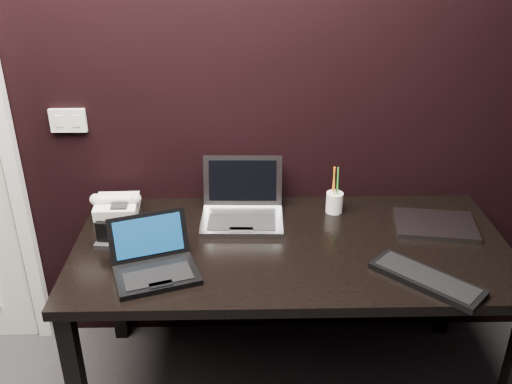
{
  "coord_description": "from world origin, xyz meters",
  "views": [
    {
      "loc": [
        0.12,
        -0.5,
        1.93
      ],
      "look_at": [
        0.16,
        1.35,
        1.0
      ],
      "focal_mm": 40.0,
      "sensor_mm": 36.0,
      "label": 1
    }
  ],
  "objects_px": {
    "ext_keyboard": "(427,279)",
    "silver_laptop": "(242,210)",
    "desk": "(291,261)",
    "desk_phone": "(117,205)",
    "closed_laptop": "(435,225)",
    "pen_cup": "(334,201)",
    "netbook": "(154,263)",
    "mobile_phone": "(103,238)"
  },
  "relations": [
    {
      "from": "ext_keyboard",
      "to": "silver_laptop",
      "type": "bearing_deg",
      "value": 144.33
    },
    {
      "from": "desk",
      "to": "desk_phone",
      "type": "xyz_separation_m",
      "value": [
        -0.73,
        0.26,
        0.12
      ]
    },
    {
      "from": "silver_laptop",
      "to": "closed_laptop",
      "type": "height_order",
      "value": "silver_laptop"
    },
    {
      "from": "closed_laptop",
      "to": "pen_cup",
      "type": "xyz_separation_m",
      "value": [
        -0.4,
        0.14,
        0.04
      ]
    },
    {
      "from": "netbook",
      "to": "pen_cup",
      "type": "xyz_separation_m",
      "value": [
        0.71,
        0.44,
        0.01
      ]
    },
    {
      "from": "ext_keyboard",
      "to": "desk_phone",
      "type": "xyz_separation_m",
      "value": [
        -1.19,
        0.52,
        0.03
      ]
    },
    {
      "from": "mobile_phone",
      "to": "pen_cup",
      "type": "bearing_deg",
      "value": 15.57
    },
    {
      "from": "netbook",
      "to": "silver_laptop",
      "type": "distance_m",
      "value": 0.5
    },
    {
      "from": "ext_keyboard",
      "to": "mobile_phone",
      "type": "xyz_separation_m",
      "value": [
        -1.19,
        0.26,
        0.03
      ]
    },
    {
      "from": "silver_laptop",
      "to": "closed_laptop",
      "type": "distance_m",
      "value": 0.8
    },
    {
      "from": "silver_laptop",
      "to": "ext_keyboard",
      "type": "height_order",
      "value": "silver_laptop"
    },
    {
      "from": "pen_cup",
      "to": "desk_phone",
      "type": "bearing_deg",
      "value": 179.85
    },
    {
      "from": "closed_laptop",
      "to": "pen_cup",
      "type": "relative_size",
      "value": 1.68
    },
    {
      "from": "netbook",
      "to": "mobile_phone",
      "type": "height_order",
      "value": "netbook"
    },
    {
      "from": "netbook",
      "to": "desk_phone",
      "type": "distance_m",
      "value": 0.49
    },
    {
      "from": "desk_phone",
      "to": "pen_cup",
      "type": "xyz_separation_m",
      "value": [
        0.93,
        -0.0,
        0.01
      ]
    },
    {
      "from": "closed_laptop",
      "to": "desk_phone",
      "type": "bearing_deg",
      "value": 173.72
    },
    {
      "from": "closed_laptop",
      "to": "desk_phone",
      "type": "height_order",
      "value": "desk_phone"
    },
    {
      "from": "ext_keyboard",
      "to": "desk",
      "type": "bearing_deg",
      "value": 150.26
    },
    {
      "from": "desk",
      "to": "pen_cup",
      "type": "relative_size",
      "value": 8.09
    },
    {
      "from": "netbook",
      "to": "pen_cup",
      "type": "bearing_deg",
      "value": 31.71
    },
    {
      "from": "desk_phone",
      "to": "mobile_phone",
      "type": "distance_m",
      "value": 0.26
    },
    {
      "from": "pen_cup",
      "to": "ext_keyboard",
      "type": "bearing_deg",
      "value": -64.19
    },
    {
      "from": "silver_laptop",
      "to": "mobile_phone",
      "type": "xyz_separation_m",
      "value": [
        -0.54,
        -0.2,
        -0.01
      ]
    },
    {
      "from": "desk",
      "to": "netbook",
      "type": "distance_m",
      "value": 0.55
    },
    {
      "from": "netbook",
      "to": "ext_keyboard",
      "type": "height_order",
      "value": "netbook"
    },
    {
      "from": "netbook",
      "to": "mobile_phone",
      "type": "bearing_deg",
      "value": 141.07
    },
    {
      "from": "desk",
      "to": "netbook",
      "type": "bearing_deg",
      "value": -160.6
    },
    {
      "from": "desk",
      "to": "pen_cup",
      "type": "xyz_separation_m",
      "value": [
        0.2,
        0.26,
        0.13
      ]
    },
    {
      "from": "closed_laptop",
      "to": "ext_keyboard",
      "type": "bearing_deg",
      "value": -111.06
    },
    {
      "from": "ext_keyboard",
      "to": "netbook",
      "type": "bearing_deg",
      "value": 175.15
    },
    {
      "from": "closed_laptop",
      "to": "desk",
      "type": "bearing_deg",
      "value": -169.0
    },
    {
      "from": "desk_phone",
      "to": "closed_laptop",
      "type": "bearing_deg",
      "value": -6.28
    },
    {
      "from": "mobile_phone",
      "to": "ext_keyboard",
      "type": "bearing_deg",
      "value": -12.43
    },
    {
      "from": "closed_laptop",
      "to": "mobile_phone",
      "type": "distance_m",
      "value": 1.34
    },
    {
      "from": "netbook",
      "to": "mobile_phone",
      "type": "relative_size",
      "value": 3.42
    },
    {
      "from": "ext_keyboard",
      "to": "pen_cup",
      "type": "height_order",
      "value": "pen_cup"
    },
    {
      "from": "ext_keyboard",
      "to": "closed_laptop",
      "type": "bearing_deg",
      "value": 68.94
    },
    {
      "from": "mobile_phone",
      "to": "pen_cup",
      "type": "height_order",
      "value": "pen_cup"
    },
    {
      "from": "desk_phone",
      "to": "pen_cup",
      "type": "relative_size",
      "value": 1.04
    },
    {
      "from": "silver_laptop",
      "to": "pen_cup",
      "type": "bearing_deg",
      "value": 8.02
    },
    {
      "from": "desk",
      "to": "closed_laptop",
      "type": "bearing_deg",
      "value": 11.0
    }
  ]
}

